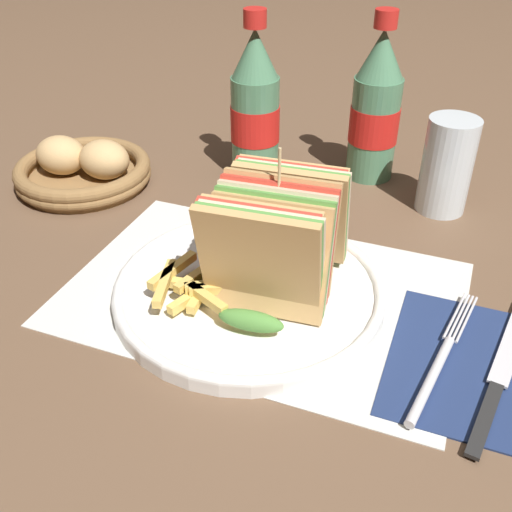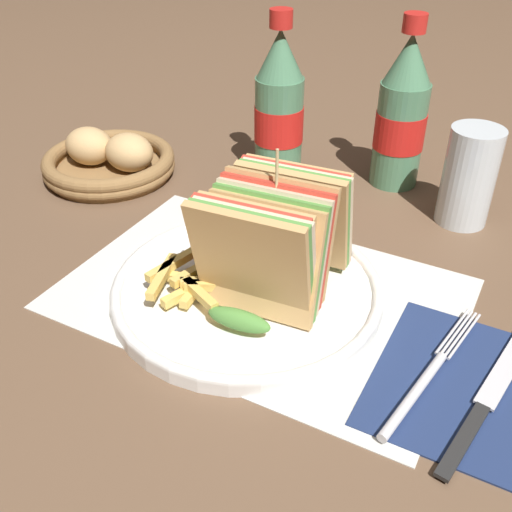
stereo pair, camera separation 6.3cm
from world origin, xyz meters
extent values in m
plane|color=brown|center=(0.00, 0.00, 0.00)|extent=(4.00, 4.00, 0.00)
cube|color=silver|center=(-0.01, 0.00, 0.00)|extent=(0.41, 0.27, 0.00)
cylinder|color=white|center=(-0.02, -0.01, 0.01)|extent=(0.28, 0.28, 0.01)
torus|color=white|center=(-0.02, -0.01, 0.01)|extent=(0.28, 0.28, 0.01)
cube|color=tan|center=(0.01, -0.05, 0.08)|extent=(0.12, 0.04, 0.11)
cube|color=#518E3D|center=(0.01, -0.05, 0.08)|extent=(0.12, 0.04, 0.11)
cube|color=beige|center=(0.01, -0.04, 0.08)|extent=(0.12, 0.04, 0.11)
cube|color=red|center=(0.00, -0.03, 0.07)|extent=(0.12, 0.04, 0.11)
cube|color=tan|center=(0.00, -0.02, 0.07)|extent=(0.12, 0.04, 0.11)
ellipsoid|color=#518E3D|center=(0.01, -0.08, 0.03)|extent=(0.07, 0.02, 0.02)
cube|color=tan|center=(0.01, -0.03, 0.07)|extent=(0.12, 0.04, 0.11)
cube|color=#518E3D|center=(0.01, -0.03, 0.07)|extent=(0.12, 0.04, 0.11)
cube|color=beige|center=(0.01, -0.02, 0.08)|extent=(0.12, 0.04, 0.11)
cube|color=red|center=(0.01, -0.01, 0.08)|extent=(0.12, 0.04, 0.11)
cube|color=tan|center=(0.01, 0.00, 0.08)|extent=(0.12, 0.04, 0.11)
ellipsoid|color=#518E3D|center=(0.01, -0.03, 0.03)|extent=(0.07, 0.02, 0.02)
cube|color=tan|center=(0.01, 0.04, 0.08)|extent=(0.12, 0.04, 0.11)
cube|color=#518E3D|center=(0.01, 0.05, 0.08)|extent=(0.12, 0.04, 0.11)
cube|color=beige|center=(0.01, 0.05, 0.08)|extent=(0.12, 0.04, 0.11)
cube|color=red|center=(0.00, 0.06, 0.07)|extent=(0.12, 0.04, 0.11)
cube|color=tan|center=(0.00, 0.07, 0.07)|extent=(0.12, 0.04, 0.11)
ellipsoid|color=#518E3D|center=(0.01, 0.01, 0.03)|extent=(0.07, 0.02, 0.02)
cylinder|color=tan|center=(0.01, 0.00, 0.10)|extent=(0.00, 0.00, 0.15)
cube|color=#E0B756|center=(-0.08, -0.04, 0.02)|extent=(0.05, 0.02, 0.01)
cube|color=#E0B756|center=(-0.06, -0.06, 0.02)|extent=(0.03, 0.06, 0.01)
cube|color=#E0B756|center=(-0.06, -0.05, 0.02)|extent=(0.01, 0.05, 0.01)
cube|color=#E0B756|center=(-0.09, -0.04, 0.03)|extent=(0.02, 0.07, 0.01)
cube|color=#E0B756|center=(-0.04, -0.07, 0.03)|extent=(0.05, 0.03, 0.01)
cube|color=#E0B756|center=(-0.04, -0.05, 0.03)|extent=(0.05, 0.03, 0.01)
cube|color=#E0B756|center=(-0.09, -0.06, 0.03)|extent=(0.03, 0.07, 0.01)
cube|color=#E0B756|center=(-0.05, -0.05, 0.03)|extent=(0.05, 0.04, 0.01)
cube|color=#E0B756|center=(-0.07, -0.04, 0.03)|extent=(0.02, 0.05, 0.01)
ellipsoid|color=maroon|center=(-0.06, 0.00, 0.03)|extent=(0.04, 0.03, 0.01)
cube|color=navy|center=(0.21, -0.03, 0.00)|extent=(0.15, 0.18, 0.00)
cylinder|color=silver|center=(0.18, -0.07, 0.01)|extent=(0.03, 0.12, 0.01)
cylinder|color=silver|center=(0.19, 0.03, 0.01)|extent=(0.02, 0.08, 0.00)
cylinder|color=silver|center=(0.19, 0.03, 0.01)|extent=(0.02, 0.08, 0.00)
cylinder|color=silver|center=(0.19, 0.03, 0.01)|extent=(0.02, 0.08, 0.00)
cylinder|color=silver|center=(0.20, 0.03, 0.01)|extent=(0.02, 0.08, 0.00)
cube|color=black|center=(0.22, -0.10, 0.01)|extent=(0.03, 0.09, 0.00)
cube|color=silver|center=(0.24, 0.01, 0.01)|extent=(0.04, 0.13, 0.00)
cylinder|color=#4C7F5B|center=(-0.12, 0.26, 0.07)|extent=(0.07, 0.07, 0.14)
cylinder|color=red|center=(-0.12, 0.26, 0.08)|extent=(0.07, 0.07, 0.05)
cone|color=#4C7F5B|center=(-0.12, 0.26, 0.17)|extent=(0.06, 0.06, 0.06)
cylinder|color=red|center=(-0.12, 0.26, 0.22)|extent=(0.03, 0.03, 0.02)
cylinder|color=#4C7F5B|center=(0.03, 0.32, 0.07)|extent=(0.07, 0.07, 0.14)
cylinder|color=red|center=(0.03, 0.32, 0.08)|extent=(0.07, 0.07, 0.05)
cone|color=#4C7F5B|center=(0.03, 0.32, 0.17)|extent=(0.06, 0.06, 0.06)
cylinder|color=red|center=(0.03, 0.32, 0.22)|extent=(0.03, 0.03, 0.02)
cylinder|color=silver|center=(0.14, 0.26, 0.06)|extent=(0.06, 0.06, 0.12)
cylinder|color=black|center=(0.14, 0.26, 0.02)|extent=(0.06, 0.06, 0.04)
cylinder|color=olive|center=(-0.33, 0.14, 0.01)|extent=(0.17, 0.17, 0.01)
torus|color=olive|center=(-0.33, 0.14, 0.01)|extent=(0.19, 0.19, 0.02)
torus|color=olive|center=(-0.33, 0.14, 0.02)|extent=(0.19, 0.19, 0.02)
ellipsoid|color=tan|center=(-0.30, 0.15, 0.04)|extent=(0.07, 0.06, 0.05)
ellipsoid|color=tan|center=(-0.37, 0.14, 0.04)|extent=(0.07, 0.06, 0.05)
camera|label=1|loc=(0.17, -0.47, 0.39)|focal=42.00mm
camera|label=2|loc=(0.22, -0.45, 0.39)|focal=42.00mm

